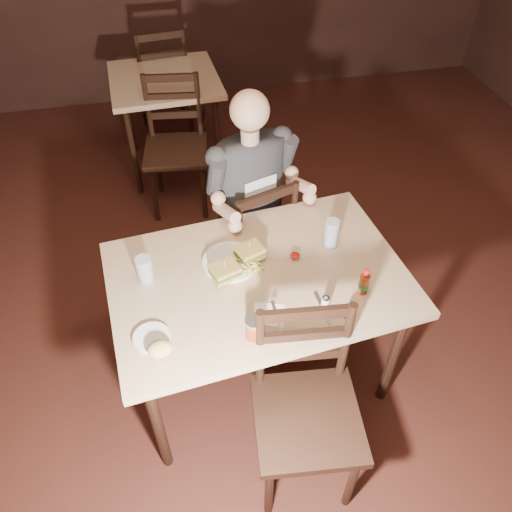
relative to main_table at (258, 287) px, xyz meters
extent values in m
plane|color=black|center=(0.16, -0.09, -0.70)|extent=(7.00, 7.00, 0.00)
cube|color=tan|center=(0.00, 0.00, 0.05)|extent=(1.41, 1.01, 0.04)
cylinder|color=black|center=(-0.54, -0.41, -0.33)|extent=(0.05, 0.05, 0.73)
cylinder|color=black|center=(-0.61, 0.30, -0.33)|extent=(0.05, 0.05, 0.73)
cylinder|color=black|center=(0.61, -0.30, -0.33)|extent=(0.05, 0.05, 0.73)
cylinder|color=black|center=(0.54, 0.41, -0.33)|extent=(0.05, 0.05, 0.73)
cube|color=tan|center=(-0.24, 2.14, 0.05)|extent=(0.83, 0.83, 0.04)
cylinder|color=black|center=(-0.55, 1.81, -0.33)|extent=(0.04, 0.04, 0.73)
cylinder|color=black|center=(-0.57, 2.45, -0.33)|extent=(0.04, 0.04, 0.73)
cylinder|color=black|center=(0.09, 1.84, -0.33)|extent=(0.04, 0.04, 0.73)
cylinder|color=black|center=(0.07, 2.47, -0.33)|extent=(0.04, 0.04, 0.73)
cylinder|color=white|center=(-0.11, 0.11, 0.08)|extent=(0.28, 0.28, 0.01)
ellipsoid|color=maroon|center=(0.19, 0.07, 0.09)|extent=(0.05, 0.05, 0.01)
cylinder|color=silver|center=(-0.50, 0.09, 0.14)|extent=(0.08, 0.08, 0.13)
cylinder|color=silver|center=(0.38, 0.12, 0.15)|extent=(0.07, 0.07, 0.15)
cube|color=white|center=(-0.01, -0.23, 0.07)|extent=(0.16, 0.16, 0.00)
cube|color=silver|center=(0.02, -0.28, 0.08)|extent=(0.02, 0.22, 0.01)
cube|color=silver|center=(0.22, -0.25, 0.08)|extent=(0.02, 0.18, 0.01)
cylinder|color=white|center=(-0.50, -0.25, 0.08)|extent=(0.16, 0.16, 0.01)
ellipsoid|color=tan|center=(-0.47, -0.33, 0.11)|extent=(0.11, 0.09, 0.06)
camera|label=1|loc=(-0.35, -1.52, 1.72)|focal=35.00mm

